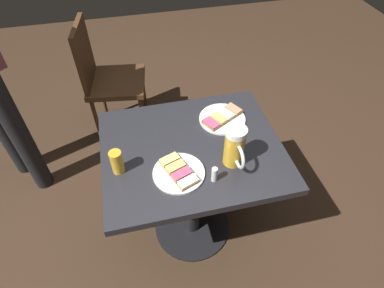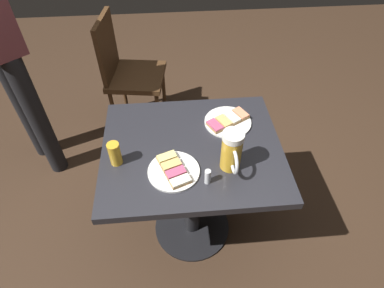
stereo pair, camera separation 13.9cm
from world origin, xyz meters
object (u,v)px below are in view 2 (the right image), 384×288
object	(u,v)px
plate_near	(228,121)
salt_shaker	(208,177)
plate_far	(174,170)
cafe_chair	(126,70)
beer_mug	(232,151)
beer_glass_small	(115,154)

from	to	relation	value
plate_near	salt_shaker	world-z (taller)	salt_shaker
plate_far	cafe_chair	size ratio (longest dim) A/B	0.25
plate_far	salt_shaker	xyz separation A→B (m)	(0.06, 0.13, 0.02)
beer_mug	cafe_chair	xyz separation A→B (m)	(-1.09, -0.52, -0.29)
beer_glass_small	cafe_chair	xyz separation A→B (m)	(-1.02, -0.05, -0.26)
salt_shaker	plate_near	bearing A→B (deg)	157.82
beer_glass_small	plate_near	bearing A→B (deg)	111.89
plate_near	beer_glass_small	size ratio (longest dim) A/B	2.05
plate_far	beer_mug	distance (m)	0.25
plate_far	beer_glass_small	xyz separation A→B (m)	(-0.07, -0.24, 0.04)
beer_glass_small	cafe_chair	distance (m)	1.06
beer_mug	salt_shaker	size ratio (longest dim) A/B	2.67
beer_mug	salt_shaker	world-z (taller)	beer_mug
salt_shaker	cafe_chair	size ratio (longest dim) A/B	0.08
plate_near	salt_shaker	size ratio (longest dim) A/B	3.17
plate_far	beer_mug	world-z (taller)	beer_mug
plate_far	beer_mug	size ratio (longest dim) A/B	1.15
beer_mug	cafe_chair	size ratio (longest dim) A/B	0.22
plate_far	beer_glass_small	size ratio (longest dim) A/B	1.98
plate_far	plate_near	bearing A→B (deg)	135.72
plate_far	salt_shaker	size ratio (longest dim) A/B	3.06
cafe_chair	plate_far	bearing A→B (deg)	22.99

